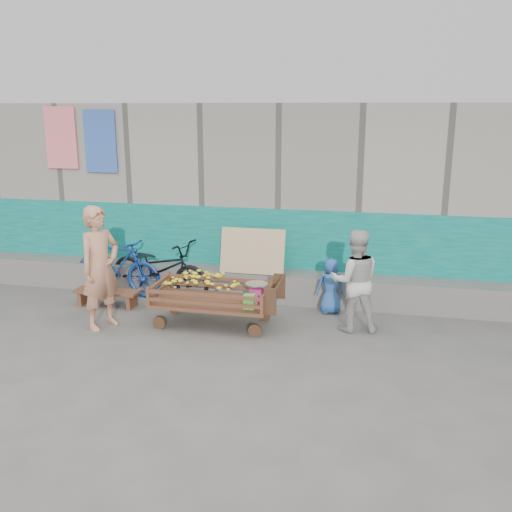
% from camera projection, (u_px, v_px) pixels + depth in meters
% --- Properties ---
extents(ground, '(80.00, 80.00, 0.00)m').
position_uv_depth(ground, '(187.00, 358.00, 6.90)').
color(ground, '#52514B').
rests_on(ground, ground).
extents(building_wall, '(12.00, 3.50, 3.00)m').
position_uv_depth(building_wall, '(259.00, 191.00, 10.35)').
color(building_wall, gray).
rests_on(building_wall, ground).
extents(banana_cart, '(1.76, 0.81, 0.75)m').
position_uv_depth(banana_cart, '(210.00, 290.00, 7.82)').
color(banana_cart, '#5B3019').
rests_on(banana_cart, ground).
extents(bench, '(1.00, 0.30, 0.25)m').
position_uv_depth(bench, '(107.00, 294.00, 8.65)').
color(bench, '#5B3019').
rests_on(bench, ground).
extents(vendor_man, '(0.62, 0.73, 1.69)m').
position_uv_depth(vendor_man, '(100.00, 268.00, 7.66)').
color(vendor_man, tan).
rests_on(vendor_man, ground).
extents(woman, '(0.77, 0.65, 1.39)m').
position_uv_depth(woman, '(355.00, 281.00, 7.60)').
color(woman, beige).
rests_on(woman, ground).
extents(child, '(0.47, 0.38, 0.83)m').
position_uv_depth(child, '(331.00, 286.00, 8.30)').
color(child, '#2757A3').
rests_on(child, ground).
extents(bicycle_dark, '(1.90, 1.02, 0.95)m').
position_uv_depth(bicycle_dark, '(159.00, 269.00, 8.96)').
color(bicycle_dark, black).
rests_on(bicycle_dark, ground).
extents(bicycle_blue, '(1.62, 0.69, 0.94)m').
position_uv_depth(bicycle_blue, '(117.00, 266.00, 9.12)').
color(bicycle_blue, navy).
rests_on(bicycle_blue, ground).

